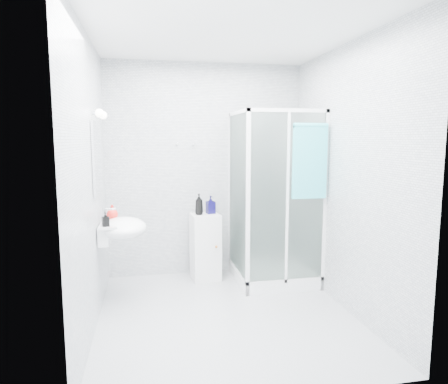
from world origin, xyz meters
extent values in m
cube|color=silver|center=(0.00, 0.00, 1.30)|extent=(2.40, 2.60, 2.60)
cube|color=#B2B4B7|center=(0.00, 0.00, 0.00)|extent=(2.40, 2.60, 0.01)
cube|color=white|center=(0.00, 0.00, 2.60)|extent=(2.40, 2.60, 0.01)
cube|color=white|center=(0.75, 0.85, 0.06)|extent=(0.90, 0.90, 0.12)
cube|color=white|center=(0.32, 0.85, 1.98)|extent=(0.04, 0.90, 0.04)
cube|color=white|center=(0.75, 0.42, 1.98)|extent=(0.90, 0.04, 0.04)
cube|color=white|center=(0.32, 0.42, 1.00)|extent=(0.04, 0.04, 2.00)
cube|color=white|center=(0.31, 0.85, 1.04)|extent=(0.02, 0.82, 1.84)
cube|color=white|center=(0.75, 0.41, 1.04)|extent=(0.82, 0.02, 1.84)
cube|color=white|center=(0.75, 0.42, 1.04)|extent=(0.03, 0.04, 1.84)
cylinder|color=silver|center=(0.75, 1.24, 1.35)|extent=(0.02, 0.02, 1.00)
cylinder|color=silver|center=(0.75, 1.21, 1.82)|extent=(0.09, 0.05, 0.09)
cylinder|color=silver|center=(0.80, 1.27, 1.05)|extent=(0.12, 0.04, 0.12)
cylinder|color=silver|center=(1.03, 0.38, 1.78)|extent=(0.03, 0.05, 0.03)
cube|color=white|center=(-1.14, 0.45, 0.75)|extent=(0.10, 0.40, 0.18)
ellipsoid|color=white|center=(-0.96, 0.45, 0.80)|extent=(0.46, 0.56, 0.20)
cube|color=white|center=(-1.08, 0.45, 0.85)|extent=(0.16, 0.50, 0.02)
cylinder|color=silver|center=(-1.14, 0.45, 0.93)|extent=(0.04, 0.04, 0.16)
cylinder|color=silver|center=(-1.09, 0.45, 0.99)|extent=(0.12, 0.02, 0.02)
cube|color=white|center=(-1.19, 0.45, 1.50)|extent=(0.02, 0.60, 0.70)
cylinder|color=silver|center=(-1.17, 0.29, 1.92)|extent=(0.05, 0.04, 0.04)
sphere|color=white|center=(-1.13, 0.29, 1.92)|extent=(0.08, 0.08, 0.08)
cylinder|color=silver|center=(-1.17, 0.61, 1.92)|extent=(0.05, 0.04, 0.04)
sphere|color=white|center=(-1.13, 0.61, 1.92)|extent=(0.08, 0.08, 0.08)
cylinder|color=silver|center=(-0.35, 1.27, 1.62)|extent=(0.02, 0.04, 0.02)
sphere|color=silver|center=(-0.35, 1.25, 1.62)|extent=(0.03, 0.03, 0.03)
cylinder|color=silver|center=(-0.15, 1.27, 1.62)|extent=(0.02, 0.04, 0.02)
sphere|color=silver|center=(-0.15, 1.25, 1.62)|extent=(0.03, 0.03, 0.03)
cube|color=white|center=(-0.04, 1.05, 0.40)|extent=(0.35, 0.35, 0.79)
cube|color=white|center=(-0.04, 0.89, 0.40)|extent=(0.29, 0.03, 0.67)
sphere|color=orange|center=(0.06, 0.87, 0.44)|extent=(0.03, 0.03, 0.03)
cube|color=#35BECB|center=(0.97, 0.36, 1.44)|extent=(0.37, 0.04, 0.77)
cylinder|color=#35BECB|center=(0.97, 0.36, 1.82)|extent=(0.37, 0.05, 0.05)
imported|color=black|center=(-0.12, 1.04, 0.92)|extent=(0.12, 0.12, 0.25)
imported|color=#0E0A40|center=(0.03, 1.09, 0.90)|extent=(0.11, 0.12, 0.22)
imported|color=red|center=(-1.08, 0.60, 0.94)|extent=(0.13, 0.13, 0.15)
imported|color=black|center=(-1.11, 0.26, 0.93)|extent=(0.08, 0.08, 0.13)
camera|label=1|loc=(-0.72, -3.59, 1.68)|focal=32.00mm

